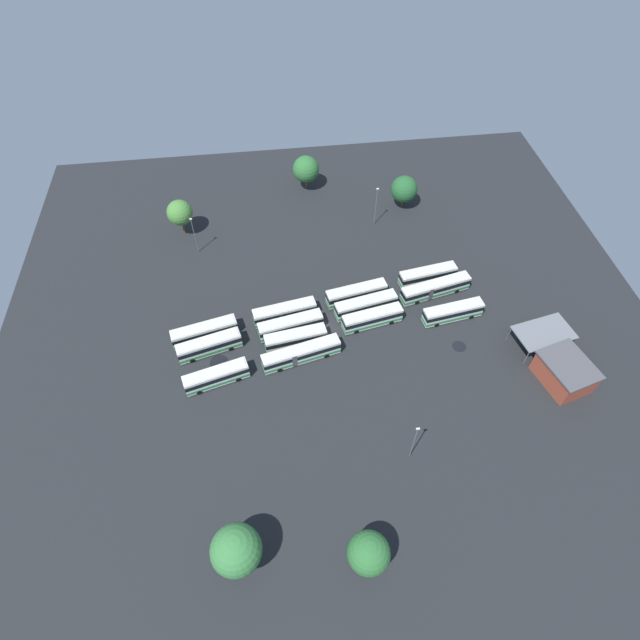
# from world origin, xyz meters

# --- Properties ---
(ground_plane) EXTENTS (125.08, 125.08, 0.00)m
(ground_plane) POSITION_xyz_m (0.00, 0.00, 0.00)
(ground_plane) COLOR black
(bus_row0_slot0) EXTENTS (11.56, 5.27, 3.47)m
(bus_row0_slot0) POSITION_xyz_m (-21.41, -9.48, 1.84)
(bus_row0_slot0) COLOR silver
(bus_row0_slot0) RESTS_ON ground_plane
(bus_row0_slot2) EXTENTS (11.95, 5.31, 3.47)m
(bus_row0_slot2) POSITION_xyz_m (-22.67, -2.56, 1.84)
(bus_row0_slot2) COLOR silver
(bus_row0_slot2) RESTS_ON ground_plane
(bus_row0_slot3) EXTENTS (12.39, 5.13, 3.47)m
(bus_row0_slot3) POSITION_xyz_m (-23.56, 0.76, 1.84)
(bus_row0_slot3) COLOR silver
(bus_row0_slot3) RESTS_ON ground_plane
(bus_row1_slot0) EXTENTS (14.61, 5.64, 3.47)m
(bus_row1_slot0) POSITION_xyz_m (-6.35, -6.56, 1.84)
(bus_row1_slot0) COLOR silver
(bus_row1_slot0) RESTS_ON ground_plane
(bus_row1_slot1) EXTENTS (11.69, 4.06, 3.47)m
(bus_row1_slot1) POSITION_xyz_m (-6.95, -2.99, 1.84)
(bus_row1_slot1) COLOR silver
(bus_row1_slot1) RESTS_ON ground_plane
(bus_row1_slot2) EXTENTS (12.48, 4.73, 3.47)m
(bus_row1_slot2) POSITION_xyz_m (-7.58, 0.25, 1.84)
(bus_row1_slot2) COLOR silver
(bus_row1_slot2) RESTS_ON ground_plane
(bus_row1_slot3) EXTENTS (12.39, 4.50, 3.47)m
(bus_row1_slot3) POSITION_xyz_m (-8.40, 3.59, 1.84)
(bus_row1_slot3) COLOR silver
(bus_row1_slot3) RESTS_ON ground_plane
(bus_row2_slot1) EXTENTS (11.89, 4.60, 3.47)m
(bus_row2_slot1) POSITION_xyz_m (7.97, -0.04, 1.84)
(bus_row2_slot1) COLOR silver
(bus_row2_slot1) RESTS_ON ground_plane
(bus_row2_slot2) EXTENTS (12.52, 4.81, 3.47)m
(bus_row2_slot2) POSITION_xyz_m (7.37, 3.35, 1.84)
(bus_row2_slot2) COLOR silver
(bus_row2_slot2) RESTS_ON ground_plane
(bus_row2_slot3) EXTENTS (12.42, 4.64, 3.47)m
(bus_row2_slot3) POSITION_xyz_m (6.10, 6.62, 1.84)
(bus_row2_slot3) COLOR silver
(bus_row2_slot3) RESTS_ON ground_plane
(bus_row3_slot0) EXTENTS (12.01, 4.19, 3.47)m
(bus_row3_slot0) POSITION_xyz_m (23.60, -0.56, 1.84)
(bus_row3_slot0) COLOR silver
(bus_row3_slot0) RESTS_ON ground_plane
(bus_row3_slot2) EXTENTS (14.61, 5.53, 3.47)m
(bus_row3_slot2) POSITION_xyz_m (21.92, 5.93, 1.84)
(bus_row3_slot2) COLOR silver
(bus_row3_slot2) RESTS_ON ground_plane
(bus_row3_slot3) EXTENTS (12.10, 4.26, 3.47)m
(bus_row3_slot3) POSITION_xyz_m (21.40, 9.68, 1.84)
(bus_row3_slot3) COLOR silver
(bus_row3_slot3) RESTS_ON ground_plane
(depot_building) EXTENTS (9.52, 10.77, 4.88)m
(depot_building) POSITION_xyz_m (38.54, -16.82, 2.46)
(depot_building) COLOR #99422D
(depot_building) RESTS_ON ground_plane
(maintenance_shelter) EXTENTS (11.38, 8.19, 3.91)m
(maintenance_shelter) POSITION_xyz_m (37.68, -8.93, 3.72)
(maintenance_shelter) COLOR slate
(maintenance_shelter) RESTS_ON ground_plane
(lamp_post_near_entrance) EXTENTS (0.56, 0.28, 9.12)m
(lamp_post_near_entrance) POSITION_xyz_m (-25.46, 24.87, 4.98)
(lamp_post_near_entrance) COLOR slate
(lamp_post_near_entrance) RESTS_ON ground_plane
(lamp_post_by_building) EXTENTS (0.56, 0.28, 9.75)m
(lamp_post_by_building) POSITION_xyz_m (14.27, 29.03, 5.30)
(lamp_post_by_building) COLOR slate
(lamp_post_by_building) RESTS_ON ground_plane
(lamp_post_far_corner) EXTENTS (0.56, 0.28, 9.26)m
(lamp_post_far_corner) POSITION_xyz_m (8.73, -27.37, 5.05)
(lamp_post_far_corner) COLOR slate
(lamp_post_far_corner) RESTS_ON ground_plane
(tree_west_edge) EXTENTS (6.12, 6.12, 7.89)m
(tree_west_edge) POSITION_xyz_m (22.04, 34.56, 4.82)
(tree_west_edge) COLOR brown
(tree_west_edge) RESTS_ON ground_plane
(tree_east_edge) EXTENTS (5.78, 5.78, 8.48)m
(tree_east_edge) POSITION_xyz_m (-1.14, -42.26, 5.58)
(tree_east_edge) COLOR brown
(tree_east_edge) RESTS_ON ground_plane
(tree_northwest) EXTENTS (6.29, 6.29, 8.55)m
(tree_northwest) POSITION_xyz_m (0.40, 44.51, 5.40)
(tree_northwest) COLOR brown
(tree_northwest) RESTS_ON ground_plane
(tree_north_edge) EXTENTS (5.57, 5.57, 8.54)m
(tree_north_edge) POSITION_xyz_m (-28.62, 31.46, 5.74)
(tree_north_edge) COLOR brown
(tree_north_edge) RESTS_ON ground_plane
(tree_northeast) EXTENTS (6.89, 6.89, 9.31)m
(tree_northeast) POSITION_xyz_m (-18.27, -39.72, 5.85)
(tree_northeast) COLOR brown
(tree_northeast) RESTS_ON ground_plane
(puddle_back_corner) EXTENTS (3.39, 3.39, 0.01)m
(puddle_back_corner) POSITION_xyz_m (-21.20, -5.19, 0.00)
(puddle_back_corner) COLOR black
(puddle_back_corner) RESTS_ON ground_plane
(puddle_near_shelter) EXTENTS (2.62, 2.62, 0.01)m
(puddle_near_shelter) POSITION_xyz_m (23.11, -7.42, 0.00)
(puddle_near_shelter) COLOR black
(puddle_near_shelter) RESTS_ON ground_plane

